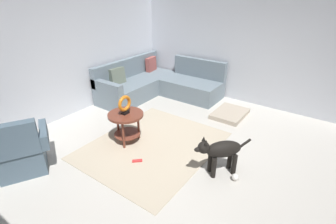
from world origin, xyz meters
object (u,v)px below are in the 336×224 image
(sectional_couch, at_px, (157,84))
(dog, at_px, (221,151))
(dog_toy_ball, at_px, (235,177))
(dog_toy_rope, at_px, (137,161))
(torus_sculpture, at_px, (125,104))
(armchair, at_px, (20,152))
(dog_bed_mat, at_px, (230,114))
(side_table, at_px, (126,120))

(sectional_couch, bearing_deg, dog, -125.77)
(sectional_couch, bearing_deg, dog_toy_ball, -123.34)
(sectional_couch, xyz_separation_m, dog_toy_ball, (-1.84, -2.80, -0.24))
(sectional_couch, xyz_separation_m, dog, (-1.83, -2.54, 0.09))
(sectional_couch, xyz_separation_m, dog_toy_rope, (-2.34, -1.41, -0.26))
(dog_toy_ball, height_order, dog_toy_rope, dog_toy_ball)
(torus_sculpture, xyz_separation_m, dog, (0.16, -1.67, -0.33))
(armchair, xyz_separation_m, dog, (1.62, -2.34, 0.05))
(dog_toy_ball, bearing_deg, torus_sculpture, 94.37)
(armchair, distance_m, dog_toy_ball, 3.07)
(torus_sculpture, xyz_separation_m, dog_toy_ball, (0.15, -1.93, -0.66))
(dog, relative_size, dog_toy_rope, 4.32)
(sectional_couch, distance_m, dog, 3.13)
(sectional_couch, height_order, armchair, same)
(sectional_couch, height_order, dog_toy_ball, sectional_couch)
(armchair, bearing_deg, torus_sculpture, 3.63)
(sectional_couch, distance_m, dog_toy_ball, 3.36)
(dog, bearing_deg, dog_bed_mat, -30.40)
(sectional_couch, relative_size, dog_toy_rope, 14.53)
(dog_toy_ball, bearing_deg, sectional_couch, 56.66)
(dog, bearing_deg, dog_toy_rope, 65.84)
(side_table, bearing_deg, dog_bed_mat, -28.45)
(dog, height_order, dog_toy_rope, dog)
(dog_bed_mat, distance_m, dog_toy_ball, 2.03)
(side_table, xyz_separation_m, dog, (0.16, -1.67, -0.04))
(dog_bed_mat, height_order, dog, dog)
(side_table, xyz_separation_m, dog_toy_rope, (-0.35, -0.54, -0.39))
(torus_sculpture, xyz_separation_m, dog_bed_mat, (1.98, -1.08, -0.67))
(dog_bed_mat, relative_size, dog_toy_ball, 7.89)
(dog_bed_mat, bearing_deg, dog, -161.89)
(side_table, distance_m, dog_toy_ball, 1.97)
(armchair, distance_m, dog_toy_rope, 1.67)
(side_table, distance_m, dog_bed_mat, 2.29)
(dog_toy_rope, bearing_deg, side_table, 57.23)
(dog, bearing_deg, torus_sculpture, 47.01)
(armchair, bearing_deg, dog_bed_mat, 1.47)
(dog_bed_mat, distance_m, dog_toy_rope, 2.39)
(dog_bed_mat, bearing_deg, dog_toy_rope, 167.14)
(side_table, bearing_deg, sectional_couch, 23.53)
(armchair, xyz_separation_m, dog_toy_ball, (1.61, -2.61, -0.27))
(armchair, height_order, torus_sculpture, armchair)
(armchair, relative_size, dog, 1.48)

